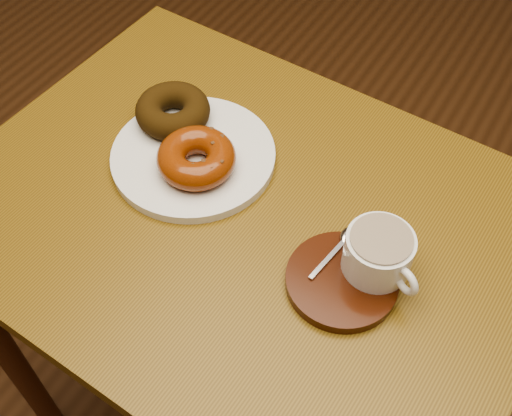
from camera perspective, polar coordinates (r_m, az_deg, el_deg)
The scene contains 8 objects.
ground at distance 1.70m, azimuth 13.13°, elevation -15.10°, with size 6.00×6.00×0.00m, color #513019.
cafe_table at distance 1.03m, azimuth -0.96°, elevation -4.62°, with size 0.88×0.68×0.80m.
donut_plate at distance 0.99m, azimuth -5.59°, elevation 4.63°, with size 0.25×0.25×0.02m, color white.
donut_cinnamon at distance 1.02m, azimuth -7.41°, elevation 8.59°, with size 0.12×0.12×0.04m, color #34210A.
donut_caramel at distance 0.95m, azimuth -5.33°, elevation 4.47°, with size 0.12×0.12×0.04m.
saucer at distance 0.86m, azimuth 7.62°, elevation -6.42°, with size 0.15×0.15×0.02m, color #341307.
coffee_cup at distance 0.84m, azimuth 10.88°, elevation -3.96°, with size 0.11×0.09×0.06m.
teaspoon at distance 0.88m, azimuth 7.93°, elevation -2.82°, with size 0.03×0.11×0.01m.
Camera 1 is at (0.01, -0.74, 1.53)m, focal length 45.00 mm.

